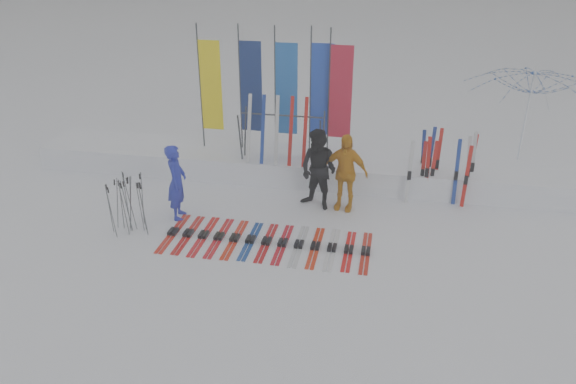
% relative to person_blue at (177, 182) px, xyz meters
% --- Properties ---
extents(ground, '(120.00, 120.00, 0.00)m').
position_rel_person_blue_xyz_m(ground, '(2.35, -1.91, -0.86)').
color(ground, white).
rests_on(ground, ground).
extents(snow_bank, '(14.00, 1.60, 0.60)m').
position_rel_person_blue_xyz_m(snow_bank, '(2.35, 2.69, -0.56)').
color(snow_bank, white).
rests_on(snow_bank, ground).
extents(person_blue, '(0.52, 0.69, 1.72)m').
position_rel_person_blue_xyz_m(person_blue, '(0.00, 0.00, 0.00)').
color(person_blue, '#1D27AB').
rests_on(person_blue, ground).
extents(person_black, '(1.13, 1.03, 1.88)m').
position_rel_person_blue_xyz_m(person_black, '(2.99, 1.09, 0.08)').
color(person_black, black).
rests_on(person_black, ground).
extents(person_yellow, '(1.12, 0.62, 1.81)m').
position_rel_person_blue_xyz_m(person_yellow, '(3.58, 1.15, 0.05)').
color(person_yellow, orange).
rests_on(person_yellow, ground).
extents(tent_canopy, '(3.57, 3.63, 2.96)m').
position_rel_person_blue_xyz_m(tent_canopy, '(7.78, 3.57, 0.62)').
color(tent_canopy, white).
rests_on(tent_canopy, ground).
extents(ski_row, '(4.27, 1.70, 0.07)m').
position_rel_person_blue_xyz_m(ski_row, '(2.17, -0.75, -0.83)').
color(ski_row, red).
rests_on(ski_row, ground).
extents(pole_cluster, '(0.79, 0.91, 1.25)m').
position_rel_person_blue_xyz_m(pole_cluster, '(-0.81, -0.77, -0.26)').
color(pole_cluster, '#595B60').
rests_on(pole_cluster, ground).
extents(feather_flags, '(3.90, 0.18, 3.20)m').
position_rel_person_blue_xyz_m(feather_flags, '(1.72, 2.95, 1.38)').
color(feather_flags, '#383A3F').
rests_on(feather_flags, ground).
extents(ski_rack, '(2.04, 0.80, 1.23)m').
position_rel_person_blue_xyz_m(ski_rack, '(1.89, 2.29, 0.52)').
color(ski_rack, '#383A3F').
rests_on(ski_rack, ground).
extents(upright_skis, '(1.57, 1.06, 1.65)m').
position_rel_person_blue_xyz_m(upright_skis, '(5.81, 2.19, -0.08)').
color(upright_skis, navy).
rests_on(upright_skis, ground).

